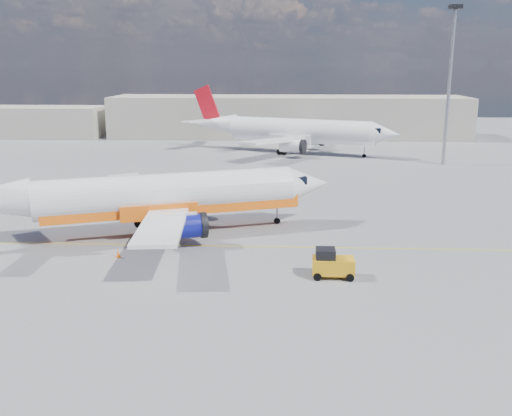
{
  "coord_description": "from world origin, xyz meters",
  "views": [
    {
      "loc": [
        4.13,
        -40.37,
        14.14
      ],
      "look_at": [
        2.09,
        1.75,
        3.5
      ],
      "focal_mm": 40.0,
      "sensor_mm": 36.0,
      "label": 1
    }
  ],
  "objects_px": {
    "traffic_cone": "(118,254)",
    "main_jet": "(156,196)",
    "second_jet": "(294,131)",
    "gse_tug": "(332,264)"
  },
  "relations": [
    {
      "from": "traffic_cone",
      "to": "main_jet",
      "type": "bearing_deg",
      "value": 76.41
    },
    {
      "from": "main_jet",
      "to": "traffic_cone",
      "type": "height_order",
      "value": "main_jet"
    },
    {
      "from": "second_jet",
      "to": "gse_tug",
      "type": "bearing_deg",
      "value": -66.9
    },
    {
      "from": "main_jet",
      "to": "second_jet",
      "type": "relative_size",
      "value": 0.93
    },
    {
      "from": "traffic_cone",
      "to": "second_jet",
      "type": "bearing_deg",
      "value": 75.31
    },
    {
      "from": "main_jet",
      "to": "gse_tug",
      "type": "bearing_deg",
      "value": -53.95
    },
    {
      "from": "second_jet",
      "to": "traffic_cone",
      "type": "relative_size",
      "value": 55.84
    },
    {
      "from": "main_jet",
      "to": "gse_tug",
      "type": "distance_m",
      "value": 17.25
    },
    {
      "from": "main_jet",
      "to": "gse_tug",
      "type": "xyz_separation_m",
      "value": [
        14.14,
        -9.58,
        -2.37
      ]
    },
    {
      "from": "second_jet",
      "to": "traffic_cone",
      "type": "bearing_deg",
      "value": -83.39
    }
  ]
}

